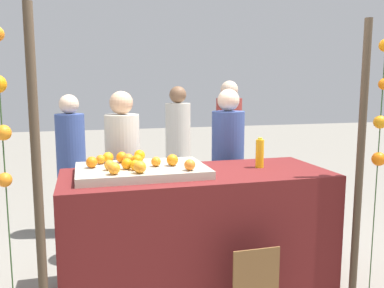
% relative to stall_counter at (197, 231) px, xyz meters
% --- Properties ---
extents(ground_plane, '(24.00, 24.00, 0.00)m').
position_rel_stall_counter_xyz_m(ground_plane, '(0.00, 0.00, -0.47)').
color(ground_plane, gray).
extents(stall_counter, '(2.07, 0.84, 0.95)m').
position_rel_stall_counter_xyz_m(stall_counter, '(0.00, 0.00, 0.00)').
color(stall_counter, '#5B1919').
rests_on(stall_counter, ground_plane).
extents(orange_tray, '(0.97, 0.63, 0.06)m').
position_rel_stall_counter_xyz_m(orange_tray, '(-0.42, 0.04, 0.50)').
color(orange_tray, '#B2AD99').
rests_on(orange_tray, stall_counter).
extents(orange_0, '(0.09, 0.09, 0.09)m').
position_rel_stall_counter_xyz_m(orange_0, '(-0.45, 0.08, 0.58)').
color(orange_0, orange).
rests_on(orange_0, orange_tray).
extents(orange_1, '(0.09, 0.09, 0.09)m').
position_rel_stall_counter_xyz_m(orange_1, '(-0.41, 0.28, 0.58)').
color(orange_1, orange).
rests_on(orange_1, orange_tray).
extents(orange_2, '(0.08, 0.08, 0.08)m').
position_rel_stall_counter_xyz_m(orange_2, '(-0.67, -0.03, 0.57)').
color(orange_2, orange).
rests_on(orange_2, orange_tray).
extents(orange_3, '(0.09, 0.09, 0.09)m').
position_rel_stall_counter_xyz_m(orange_3, '(-0.47, -0.20, 0.58)').
color(orange_3, orange).
rests_on(orange_3, orange_tray).
extents(orange_4, '(0.08, 0.08, 0.08)m').
position_rel_stall_counter_xyz_m(orange_4, '(-0.64, -0.18, 0.58)').
color(orange_4, orange).
rests_on(orange_4, orange_tray).
extents(orange_5, '(0.08, 0.08, 0.08)m').
position_rel_stall_counter_xyz_m(orange_5, '(-0.11, -0.19, 0.58)').
color(orange_5, orange).
rests_on(orange_5, orange_tray).
extents(orange_6, '(0.07, 0.07, 0.07)m').
position_rel_stall_counter_xyz_m(orange_6, '(-0.32, 0.01, 0.57)').
color(orange_6, orange).
rests_on(orange_6, orange_tray).
extents(orange_7, '(0.09, 0.09, 0.09)m').
position_rel_stall_counter_xyz_m(orange_7, '(-0.79, 0.09, 0.58)').
color(orange_7, orange).
rests_on(orange_7, orange_tray).
extents(orange_8, '(0.09, 0.09, 0.09)m').
position_rel_stall_counter_xyz_m(orange_8, '(-0.66, 0.25, 0.58)').
color(orange_8, orange).
rests_on(orange_8, orange_tray).
extents(orange_9, '(0.07, 0.07, 0.07)m').
position_rel_stall_counter_xyz_m(orange_9, '(-0.72, 0.22, 0.57)').
color(orange_9, orange).
rests_on(orange_9, orange_tray).
extents(orange_10, '(0.08, 0.08, 0.08)m').
position_rel_stall_counter_xyz_m(orange_10, '(-0.51, 0.16, 0.58)').
color(orange_10, orange).
rests_on(orange_10, orange_tray).
extents(orange_11, '(0.09, 0.09, 0.09)m').
position_rel_stall_counter_xyz_m(orange_11, '(-0.55, 0.23, 0.58)').
color(orange_11, orange).
rests_on(orange_11, orange_tray).
extents(orange_12, '(0.09, 0.09, 0.09)m').
position_rel_stall_counter_xyz_m(orange_12, '(-0.19, 0.01, 0.58)').
color(orange_12, orange).
rests_on(orange_12, orange_tray).
extents(orange_13, '(0.08, 0.08, 0.08)m').
position_rel_stall_counter_xyz_m(orange_13, '(-0.49, -0.08, 0.57)').
color(orange_13, orange).
rests_on(orange_13, orange_tray).
extents(orange_14, '(0.08, 0.08, 0.08)m').
position_rel_stall_counter_xyz_m(orange_14, '(-0.54, -0.03, 0.57)').
color(orange_14, orange).
rests_on(orange_14, orange_tray).
extents(juice_bottle, '(0.07, 0.07, 0.25)m').
position_rel_stall_counter_xyz_m(juice_bottle, '(0.54, 0.04, 0.59)').
color(juice_bottle, '#EEA715').
rests_on(juice_bottle, stall_counter).
extents(vendor_left, '(0.31, 0.31, 1.56)m').
position_rel_stall_counter_xyz_m(vendor_left, '(-0.50, 0.73, 0.25)').
color(vendor_left, beige).
rests_on(vendor_left, ground_plane).
extents(vendor_right, '(0.32, 0.32, 1.58)m').
position_rel_stall_counter_xyz_m(vendor_right, '(0.52, 0.73, 0.26)').
color(vendor_right, '#384C8C').
rests_on(vendor_right, ground_plane).
extents(crowd_person_0, '(0.32, 0.32, 1.60)m').
position_rel_stall_counter_xyz_m(crowd_person_0, '(0.34, 2.09, 0.27)').
color(crowd_person_0, beige).
rests_on(crowd_person_0, ground_plane).
extents(crowd_person_1, '(0.30, 0.30, 1.52)m').
position_rel_stall_counter_xyz_m(crowd_person_1, '(-0.97, 1.51, 0.23)').
color(crowd_person_1, '#384C8C').
rests_on(crowd_person_1, ground_plane).
extents(crowd_person_2, '(0.33, 0.33, 1.67)m').
position_rel_stall_counter_xyz_m(crowd_person_2, '(1.00, 2.00, 0.30)').
color(crowd_person_2, maroon).
rests_on(crowd_person_2, ground_plane).
extents(canopy_post_left, '(0.06, 0.06, 2.08)m').
position_rel_stall_counter_xyz_m(canopy_post_left, '(-1.11, -0.46, 0.57)').
color(canopy_post_left, '#473828').
rests_on(canopy_post_left, ground_plane).
extents(canopy_post_right, '(0.06, 0.06, 2.08)m').
position_rel_stall_counter_xyz_m(canopy_post_right, '(1.11, -0.46, 0.57)').
color(canopy_post_right, '#473828').
rests_on(canopy_post_right, ground_plane).
extents(garland_strand_left, '(0.11, 0.10, 2.00)m').
position_rel_stall_counter_xyz_m(garland_strand_left, '(-1.29, -0.46, 1.01)').
color(garland_strand_left, '#2D4C23').
rests_on(garland_strand_left, ground_plane).
extents(garland_strand_right, '(0.11, 0.10, 2.00)m').
position_rel_stall_counter_xyz_m(garland_strand_right, '(1.27, -0.46, 0.94)').
color(garland_strand_right, '#2D4C23').
rests_on(garland_strand_right, ground_plane).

